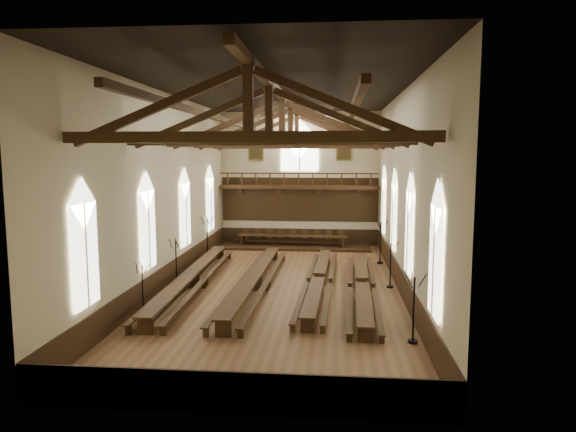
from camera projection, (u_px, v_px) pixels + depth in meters
The scene contains 21 objects.
ground at pixel (282, 288), 26.43m from camera, with size 26.00×26.00×0.00m, color brown.
room_walls at pixel (282, 162), 25.65m from camera, with size 26.00×26.00×26.00m.
wainscot_band at pixel (282, 277), 26.36m from camera, with size 12.00×26.00×1.20m.
side_windows at pixel (282, 216), 25.98m from camera, with size 11.85×19.80×4.50m.
end_window at pixel (300, 149), 38.31m from camera, with size 2.80×0.12×3.80m.
minstrels_gallery at pixel (299, 194), 38.47m from camera, with size 11.80×1.24×3.70m.
portraits at pixel (300, 151), 38.32m from camera, with size 7.75×0.09×1.45m.
roof_trusses at pixel (282, 127), 25.44m from camera, with size 11.70×25.70×2.80m.
refectory_row_a at pixel (192, 276), 26.59m from camera, with size 1.85×15.00×0.81m.
refectory_row_b at pixel (255, 278), 26.23m from camera, with size 1.71×14.83×0.79m.
refectory_row_c at pixel (319, 279), 26.33m from camera, with size 1.64×13.99×0.70m.
refectory_row_d at pixel (362, 284), 25.32m from camera, with size 1.64×14.02×0.70m.
dais at pixel (292, 247), 37.73m from camera, with size 11.40×2.80×0.19m, color black.
high_table at pixel (292, 237), 37.64m from camera, with size 8.09×1.42×0.75m.
high_chairs at pixel (293, 236), 38.43m from camera, with size 7.72×0.52×1.08m.
candelabrum_left_near at pixel (143, 298), 22.09m from camera, with size 0.64×0.70×2.28m.
candelabrum_left_mid at pixel (176, 272), 26.77m from camera, with size 0.76×0.73×2.52m.
candelabrum_left_far at pixel (208, 247), 33.31m from camera, with size 0.87×0.84×2.90m.
candelabrum_right_near at pixel (413, 322), 18.72m from camera, with size 0.78×0.76×2.60m.
candelabrum_right_mid at pixel (390, 273), 26.45m from camera, with size 0.71×0.75×2.47m.
candelabrum_right_far at pixel (380, 250), 32.27m from camera, with size 0.74×0.85×2.77m.
Camera 1 is at (2.62, -25.65, 6.90)m, focal length 32.00 mm.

